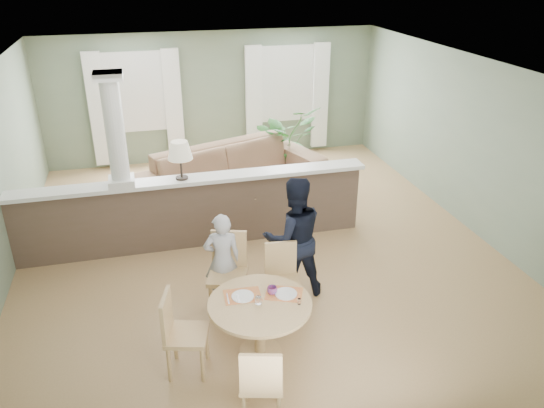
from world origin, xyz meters
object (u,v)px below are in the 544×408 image
object	(u,v)px
chair_side	(179,330)
child_person	(223,260)
chair_far_boy	(228,268)
chair_near	(261,381)
man_person	(294,237)
dining_table	(260,313)
houseplant	(285,141)
chair_far_man	(282,276)
sofa	(232,176)

from	to	relation	value
chair_side	child_person	bearing A→B (deg)	-15.54
chair_far_boy	chair_side	bearing A→B (deg)	-106.42
chair_near	man_person	size ratio (longest dim) A/B	0.55
dining_table	chair_near	world-z (taller)	chair_near
dining_table	man_person	size ratio (longest dim) A/B	0.69
dining_table	man_person	world-z (taller)	man_person
houseplant	dining_table	bearing A→B (deg)	-108.38
chair_near	man_person	bearing A→B (deg)	-98.92
chair_far_boy	man_person	xyz separation A→B (m)	(0.87, 0.11, 0.26)
dining_table	man_person	distance (m)	1.29
houseplant	man_person	world-z (taller)	man_person
chair_near	man_person	world-z (taller)	man_person
houseplant	chair_far_boy	bearing A→B (deg)	-114.33
chair_far_man	chair_side	bearing A→B (deg)	-144.73
chair_far_boy	child_person	world-z (taller)	child_person
houseplant	sofa	bearing A→B (deg)	-140.76
chair_near	chair_side	bearing A→B (deg)	-37.54
chair_far_boy	chair_near	distance (m)	1.89
sofa	chair_near	distance (m)	5.07
chair_far_boy	chair_near	world-z (taller)	chair_far_boy
houseplant	chair_side	xyz separation A→B (m)	(-2.58, -5.17, -0.19)
houseplant	man_person	distance (m)	4.18
sofa	houseplant	distance (m)	1.63
sofa	chair_far_man	distance (m)	3.39
chair_near	chair_far_man	bearing A→B (deg)	-96.33
houseplant	chair_far_boy	distance (m)	4.57
chair_far_boy	chair_side	world-z (taller)	chair_far_boy
dining_table	child_person	bearing A→B (deg)	102.96
chair_near	sofa	bearing A→B (deg)	-82.18
chair_far_boy	chair_far_man	bearing A→B (deg)	-3.41
houseplant	chair_far_man	bearing A→B (deg)	-105.94
houseplant	child_person	size ratio (longest dim) A/B	1.12
chair_far_boy	chair_side	xyz separation A→B (m)	(-0.70, -1.01, -0.04)
chair_side	man_person	world-z (taller)	man_person
man_person	chair_far_boy	bearing A→B (deg)	7.48
sofa	dining_table	world-z (taller)	sofa
sofa	chair_side	xyz separation A→B (m)	(-1.33, -4.14, 0.03)
dining_table	chair_far_boy	bearing A→B (deg)	100.90
chair_far_boy	chair_far_man	size ratio (longest dim) A/B	1.11
chair_near	chair_side	xyz separation A→B (m)	(-0.67, 0.89, 0.03)
sofa	houseplant	bearing A→B (deg)	19.48
chair_far_man	dining_table	bearing A→B (deg)	-116.49
chair_near	child_person	world-z (taller)	child_person
sofa	chair_far_boy	size ratio (longest dim) A/B	3.29
houseplant	chair_far_man	size ratio (longest dim) A/B	1.55
chair_far_man	chair_near	world-z (taller)	chair_far_man
houseplant	chair_near	world-z (taller)	houseplant
sofa	dining_table	distance (m)	4.11
houseplant	chair_side	distance (m)	5.78
sofa	child_person	bearing A→B (deg)	-122.39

